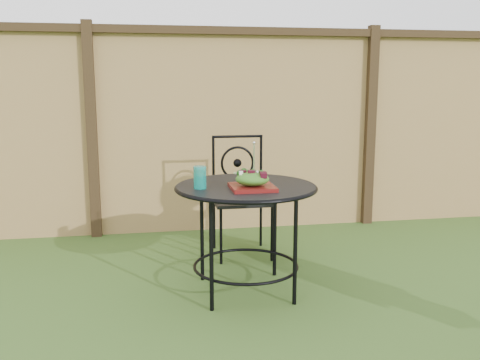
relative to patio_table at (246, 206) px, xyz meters
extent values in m
plane|color=#244516|center=(0.21, -0.62, -0.59)|extent=(60.00, 60.00, 0.00)
cube|color=tan|center=(0.21, 1.58, 0.31)|extent=(8.00, 0.05, 1.80)
cube|color=black|center=(0.21, 1.53, 1.24)|extent=(8.00, 0.07, 0.07)
cube|color=black|center=(-1.09, 1.53, 0.36)|extent=(0.09, 0.09, 1.90)
cube|color=black|center=(1.51, 1.53, 0.36)|extent=(0.09, 0.09, 1.90)
cylinder|color=black|center=(0.00, 0.00, 0.13)|extent=(0.90, 0.90, 0.02)
torus|color=black|center=(0.00, 0.00, 0.12)|extent=(0.92, 0.92, 0.02)
torus|color=black|center=(0.00, 0.00, -0.41)|extent=(0.70, 0.70, 0.02)
cylinder|color=black|center=(0.26, 0.26, -0.23)|extent=(0.03, 0.03, 0.71)
cylinder|color=black|center=(-0.26, 0.26, -0.23)|extent=(0.03, 0.03, 0.71)
cylinder|color=black|center=(-0.26, -0.26, -0.23)|extent=(0.03, 0.03, 0.71)
cylinder|color=black|center=(0.26, -0.26, -0.23)|extent=(0.03, 0.03, 0.71)
cube|color=black|center=(0.12, 0.77, -0.14)|extent=(0.46, 0.46, 0.03)
cylinder|color=black|center=(0.12, 0.98, 0.35)|extent=(0.42, 0.02, 0.02)
torus|color=black|center=(0.12, 0.98, 0.13)|extent=(0.28, 0.02, 0.28)
cylinder|color=black|center=(-0.08, 0.57, -0.37)|extent=(0.02, 0.02, 0.44)
cylinder|color=black|center=(0.32, 0.57, -0.37)|extent=(0.02, 0.02, 0.44)
cylinder|color=black|center=(-0.08, 0.97, -0.37)|extent=(0.02, 0.02, 0.44)
cylinder|color=black|center=(0.32, 0.97, -0.37)|extent=(0.02, 0.02, 0.44)
cylinder|color=black|center=(-0.08, 0.98, 0.11)|extent=(0.02, 0.02, 0.50)
cylinder|color=black|center=(0.32, 0.98, 0.11)|extent=(0.02, 0.02, 0.50)
cube|color=#51120B|center=(0.01, -0.13, 0.15)|extent=(0.27, 0.27, 0.02)
ellipsoid|color=#235614|center=(0.01, -0.13, 0.20)|extent=(0.21, 0.21, 0.08)
cylinder|color=silver|center=(0.02, -0.13, 0.33)|extent=(0.01, 0.01, 0.18)
cylinder|color=#0B897B|center=(-0.30, -0.05, 0.21)|extent=(0.08, 0.08, 0.14)
camera|label=1|loc=(-0.64, -3.32, 0.80)|focal=40.00mm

